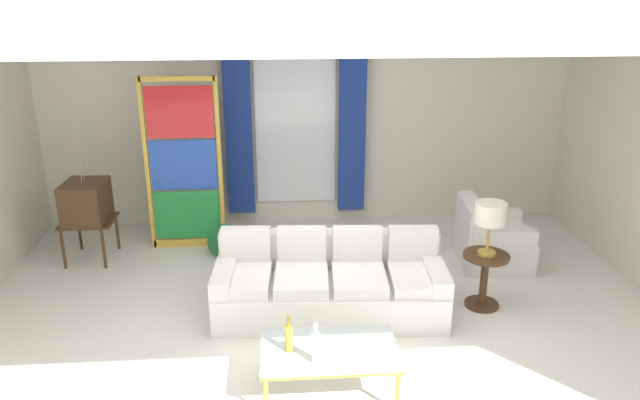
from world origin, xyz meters
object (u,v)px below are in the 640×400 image
at_px(bottle_blue_decanter, 315,346).
at_px(peacock_figurine, 224,243).
at_px(couch_white_long, 330,283).
at_px(vintage_tv, 86,203).
at_px(bottle_crystal_tall, 289,337).
at_px(armchair_white, 489,241).
at_px(stained_glass_divider, 184,168).
at_px(table_lamp_brass, 490,216).
at_px(coffee_table, 329,352).
at_px(round_side_table, 484,275).

relative_size(bottle_blue_decanter, peacock_figurine, 0.59).
height_order(couch_white_long, vintage_tv, vintage_tv).
height_order(vintage_tv, peacock_figurine, vintage_tv).
distance_m(couch_white_long, bottle_crystal_tall, 1.45).
bearing_deg(vintage_tv, armchair_white, -5.89).
distance_m(bottle_crystal_tall, stained_glass_divider, 3.40).
height_order(bottle_blue_decanter, table_lamp_brass, table_lamp_brass).
bearing_deg(stained_glass_divider, bottle_blue_decanter, -66.57).
xyz_separation_m(armchair_white, stained_glass_divider, (-3.71, 0.80, 0.77)).
height_order(vintage_tv, table_lamp_brass, vintage_tv).
height_order(bottle_blue_decanter, armchair_white, armchair_white).
relative_size(coffee_table, vintage_tv, 0.84).
distance_m(couch_white_long, peacock_figurine, 1.78).
relative_size(bottle_crystal_tall, table_lamp_brass, 0.58).
bearing_deg(peacock_figurine, stained_glass_divider, 136.89).
distance_m(bottle_blue_decanter, table_lamp_brass, 2.44).
bearing_deg(couch_white_long, stained_glass_divider, 133.36).
bearing_deg(bottle_crystal_tall, bottle_blue_decanter, -37.84).
height_order(coffee_table, stained_glass_divider, stained_glass_divider).
relative_size(bottle_crystal_tall, peacock_figurine, 0.55).
relative_size(coffee_table, table_lamp_brass, 1.98).
bearing_deg(armchair_white, bottle_blue_decanter, -132.47).
relative_size(armchair_white, table_lamp_brass, 1.56).
distance_m(bottle_blue_decanter, peacock_figurine, 3.00).
height_order(bottle_blue_decanter, stained_glass_divider, stained_glass_divider).
xyz_separation_m(couch_white_long, round_side_table, (1.63, -0.03, 0.05)).
xyz_separation_m(coffee_table, armchair_white, (2.16, 2.33, -0.09)).
distance_m(peacock_figurine, table_lamp_brass, 3.22).
distance_m(bottle_crystal_tall, armchair_white, 3.42).
height_order(armchair_white, table_lamp_brass, table_lamp_brass).
height_order(couch_white_long, bottle_crystal_tall, couch_white_long).
xyz_separation_m(coffee_table, peacock_figurine, (-1.06, 2.66, -0.15)).
height_order(stained_glass_divider, round_side_table, stained_glass_divider).
bearing_deg(bottle_crystal_tall, peacock_figurine, 105.28).
xyz_separation_m(couch_white_long, peacock_figurine, (-1.19, 1.32, -0.09)).
bearing_deg(couch_white_long, peacock_figurine, 132.03).
xyz_separation_m(vintage_tv, round_side_table, (4.46, -1.52, -0.37)).
bearing_deg(round_side_table, table_lamp_brass, -14.04).
bearing_deg(bottle_blue_decanter, coffee_table, 53.67).
bearing_deg(coffee_table, round_side_table, 36.82).
bearing_deg(coffee_table, peacock_figurine, 111.73).
xyz_separation_m(couch_white_long, bottle_crystal_tall, (-0.46, -1.36, 0.24)).
distance_m(armchair_white, round_side_table, 1.09).
height_order(couch_white_long, stained_glass_divider, stained_glass_divider).
relative_size(couch_white_long, round_side_table, 4.01).
distance_m(couch_white_long, vintage_tv, 3.22).
relative_size(bottle_blue_decanter, armchair_white, 0.40).
bearing_deg(table_lamp_brass, coffee_table, -143.18).
height_order(coffee_table, round_side_table, round_side_table).
bearing_deg(vintage_tv, peacock_figurine, -5.69).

